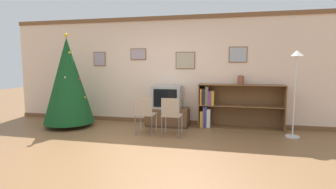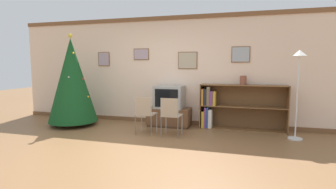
# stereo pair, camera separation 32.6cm
# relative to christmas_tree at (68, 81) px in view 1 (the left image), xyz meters

# --- Properties ---
(ground_plane) EXTENTS (24.00, 24.00, 0.00)m
(ground_plane) POSITION_rel_christmas_tree_xyz_m (2.18, -1.42, -1.12)
(ground_plane) COLOR brown
(wall_back) EXTENTS (8.45, 0.11, 2.70)m
(wall_back) POSITION_rel_christmas_tree_xyz_m (2.18, 0.91, 0.23)
(wall_back) COLOR beige
(wall_back) RESTS_ON ground_plane
(christmas_tree) EXTENTS (1.18, 1.18, 2.24)m
(christmas_tree) POSITION_rel_christmas_tree_xyz_m (0.00, 0.00, 0.00)
(christmas_tree) COLOR maroon
(christmas_tree) RESTS_ON ground_plane
(tv_console) EXTENTS (1.03, 0.54, 0.45)m
(tv_console) POSITION_rel_christmas_tree_xyz_m (2.33, 0.57, -0.89)
(tv_console) COLOR #4C311E
(tv_console) RESTS_ON ground_plane
(television) EXTENTS (0.68, 0.53, 0.54)m
(television) POSITION_rel_christmas_tree_xyz_m (2.33, 0.56, -0.40)
(television) COLOR #9E9E99
(television) RESTS_ON tv_console
(folding_chair_left) EXTENTS (0.40, 0.40, 0.82)m
(folding_chair_left) POSITION_rel_christmas_tree_xyz_m (2.04, -0.35, -0.64)
(folding_chair_left) COLOR tan
(folding_chair_left) RESTS_ON ground_plane
(folding_chair_right) EXTENTS (0.40, 0.40, 0.82)m
(folding_chair_right) POSITION_rel_christmas_tree_xyz_m (2.62, -0.35, -0.64)
(folding_chair_right) COLOR tan
(folding_chair_right) RESTS_ON ground_plane
(bookshelf) EXTENTS (1.94, 0.36, 1.04)m
(bookshelf) POSITION_rel_christmas_tree_xyz_m (3.72, 0.68, -0.60)
(bookshelf) COLOR brown
(bookshelf) RESTS_ON ground_plane
(vase) EXTENTS (0.15, 0.15, 0.21)m
(vase) POSITION_rel_christmas_tree_xyz_m (4.04, 0.69, 0.03)
(vase) COLOR brown
(vase) RESTS_ON bookshelf
(standing_lamp) EXTENTS (0.28, 0.28, 1.78)m
(standing_lamp) POSITION_rel_christmas_tree_xyz_m (5.09, 0.15, 0.25)
(standing_lamp) COLOR silver
(standing_lamp) RESTS_ON ground_plane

